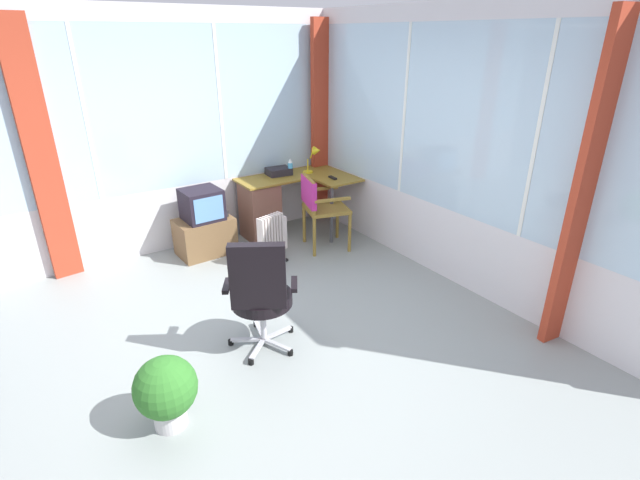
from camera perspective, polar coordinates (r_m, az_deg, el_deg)
name	(u,v)px	position (r m, az deg, el deg)	size (l,w,h in m)	color
ground	(265,346)	(4.14, -6.75, -12.72)	(5.37, 5.71, 0.06)	gray
north_window_panel	(161,137)	(5.68, -18.82, 11.73)	(4.37, 0.07, 2.71)	silver
east_window_panel	(460,153)	(4.84, 16.69, 10.06)	(0.07, 4.71, 2.71)	silver
curtain_north_left	(41,157)	(5.44, -30.78, 8.66)	(0.28, 0.07, 2.61)	#AF3A23
curtain_corner	(321,125)	(6.43, 0.12, 13.82)	(0.28, 0.07, 2.61)	#AF3A23
curtain_east_far	(585,194)	(4.11, 29.58, 4.89)	(0.28, 0.07, 2.61)	#AF3A23
desk	(266,206)	(6.01, -6.61, 4.15)	(1.37, 0.95, 0.75)	olive
desk_lamp	(315,155)	(6.14, -0.64, 10.25)	(0.24, 0.21, 0.35)	yellow
tv_remote	(333,178)	(5.92, 1.55, 7.58)	(0.04, 0.15, 0.02)	black
spray_bottle	(290,167)	(6.07, -3.63, 8.86)	(0.06, 0.06, 0.22)	#4BADE4
paper_tray	(279,171)	(6.11, -5.05, 8.33)	(0.30, 0.23, 0.09)	#252228
wooden_armchair	(317,202)	(5.57, -0.33, 4.65)	(0.60, 0.59, 0.90)	olive
office_chair	(260,291)	(3.74, -7.31, -6.21)	(0.62, 0.60, 1.01)	#B7B7BF
tv_on_stand	(204,226)	(5.67, -13.90, 1.71)	(0.66, 0.47, 0.80)	brown
space_heater	(273,239)	(5.29, -5.75, 0.07)	(0.41, 0.25, 0.59)	silver
potted_plant	(166,390)	(3.36, -18.23, -16.94)	(0.42, 0.42, 0.52)	silver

